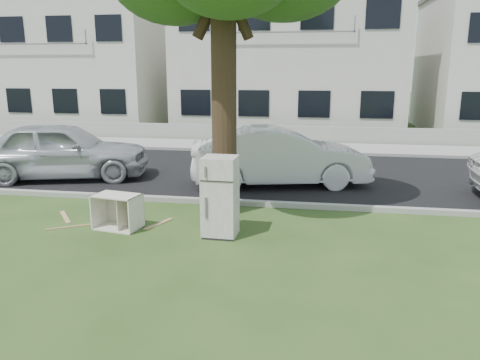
% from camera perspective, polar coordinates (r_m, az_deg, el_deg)
% --- Properties ---
extents(ground, '(120.00, 120.00, 0.00)m').
position_cam_1_polar(ground, '(8.81, -1.59, -7.58)').
color(ground, '#2B4619').
extents(road, '(120.00, 7.00, 0.01)m').
position_cam_1_polar(road, '(14.50, 2.95, 0.86)').
color(road, black).
rests_on(road, ground).
extents(kerb_near, '(120.00, 0.18, 0.12)m').
position_cam_1_polar(kerb_near, '(11.10, 0.84, -3.10)').
color(kerb_near, gray).
rests_on(kerb_near, ground).
extents(kerb_far, '(120.00, 0.18, 0.12)m').
position_cam_1_polar(kerb_far, '(17.97, 4.26, 3.27)').
color(kerb_far, gray).
rests_on(kerb_far, ground).
extents(sidewalk, '(120.00, 2.80, 0.01)m').
position_cam_1_polar(sidewalk, '(19.39, 4.66, 4.03)').
color(sidewalk, gray).
rests_on(sidewalk, ground).
extents(low_wall, '(120.00, 0.15, 0.70)m').
position_cam_1_polar(low_wall, '(20.92, 5.06, 5.67)').
color(low_wall, gray).
rests_on(low_wall, ground).
extents(townhouse_left, '(10.20, 8.16, 7.04)m').
position_cam_1_polar(townhouse_left, '(28.96, -19.05, 13.45)').
color(townhouse_left, beige).
rests_on(townhouse_left, ground).
extents(townhouse_center, '(11.22, 8.16, 7.44)m').
position_cam_1_polar(townhouse_center, '(25.62, 6.12, 14.63)').
color(townhouse_center, beige).
rests_on(townhouse_center, ground).
extents(fridge, '(0.66, 0.61, 1.55)m').
position_cam_1_polar(fridge, '(8.94, -2.44, -2.04)').
color(fridge, silver).
rests_on(fridge, ground).
extents(cabinet, '(0.99, 0.71, 0.71)m').
position_cam_1_polar(cabinet, '(9.75, -14.70, -3.73)').
color(cabinet, beige).
rests_on(cabinet, ground).
extents(plank_a, '(0.88, 0.57, 0.02)m').
position_cam_1_polar(plank_a, '(10.20, -19.89, -5.38)').
color(plank_a, olive).
rests_on(plank_a, ground).
extents(plank_b, '(0.65, 0.80, 0.02)m').
position_cam_1_polar(plank_b, '(10.88, -20.53, -4.25)').
color(plank_b, tan).
rests_on(plank_b, ground).
extents(plank_c, '(0.40, 0.79, 0.02)m').
position_cam_1_polar(plank_c, '(9.91, -9.88, -5.29)').
color(plank_c, tan).
rests_on(plank_c, ground).
extents(car_center, '(5.10, 2.79, 1.59)m').
position_cam_1_polar(car_center, '(12.90, 4.84, 2.84)').
color(car_center, silver).
rests_on(car_center, ground).
extents(car_left, '(5.27, 3.23, 1.68)m').
position_cam_1_polar(car_left, '(14.59, -20.90, 3.40)').
color(car_left, '#AAACB1').
rests_on(car_left, ground).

